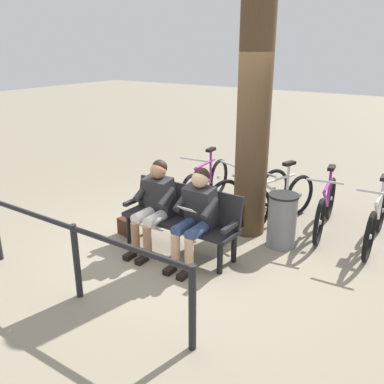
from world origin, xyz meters
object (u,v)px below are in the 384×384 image
Objects in this scene: handbag at (128,227)px; tree_trunk at (253,124)px; litter_bin at (282,220)px; bicycle_blue at (279,201)px; bicycle_purple at (250,192)px; person_reading at (196,212)px; bicycle_red at (325,208)px; person_companion at (155,202)px; bicycle_silver at (205,184)px; bench at (183,214)px; bicycle_black at (376,220)px.

handbag is 2.28m from tree_trunk.
litter_bin is at bearing -154.83° from handbag.
bicycle_purple is (0.53, -0.10, 0.00)m from bicycle_blue.
handbag is 2.17m from litter_bin.
litter_bin is 1.18m from bicycle_purple.
person_reading is 0.77× the size of bicycle_purple.
bicycle_red is 1.03× the size of bicycle_blue.
tree_trunk is 1.64m from bicycle_red.
handbag is at bearing -27.96° from bicycle_blue.
bicycle_purple is at bearing -97.67° from bicycle_red.
litter_bin is at bearing -143.22° from person_companion.
bicycle_silver is at bearing -98.59° from handbag.
bicycle_purple is (-0.16, -1.64, -0.15)m from bench.
handbag is 0.18× the size of bicycle_black.
bicycle_silver is (1.69, -0.77, -0.01)m from litter_bin.
bicycle_silver is (2.03, 0.04, 0.00)m from bicycle_red.
bicycle_black is (-1.62, -0.56, -1.21)m from tree_trunk.
bench is 1.74m from bicycle_silver.
bicycle_purple and bicycle_silver have the same top height.
person_companion is at bearing -56.88° from bicycle_black.
bicycle_red is (-1.37, -1.65, -0.15)m from bench.
bicycle_red and bicycle_blue have the same top height.
bicycle_blue is 0.54m from bicycle_purple.
tree_trunk reaches higher than bench.
litter_bin is (-1.03, -0.84, -0.14)m from bench.
bicycle_blue is at bearing -114.00° from tree_trunk.
bench is 0.39m from person_companion.
bicycle_black and bicycle_red have the same top height.
bicycle_silver reaches higher than litter_bin.
person_reading reaches higher than bicycle_black.
person_reading is 1.83m from bicycle_purple.
litter_bin is at bearing -57.76° from bicycle_black.
tree_trunk is (-1.37, -1.09, 1.45)m from handbag.
person_reading is 1.63× the size of litter_bin.
person_companion is 0.71× the size of bicycle_black.
handbag is at bearing -7.97° from person_companion.
litter_bin is 1.86m from bicycle_silver.
person_companion is 0.74× the size of bicycle_blue.
person_companion is 0.38× the size of tree_trunk.
tree_trunk reaches higher than bicycle_purple.
bicycle_black is 1.07× the size of bicycle_purple.
tree_trunk is 1.34m from litter_bin.
bicycle_black is at bearing -145.06° from litter_bin.
person_companion is at bearing -0.05° from person_reading.
bench is at bearing -27.21° from person_reading.
bicycle_red is at bearing -129.32° from bench.
bicycle_black is at bearing -143.89° from person_companion.
bench is 0.95× the size of bicycle_black.
person_reading is 0.71× the size of bicycle_black.
litter_bin is at bearing 61.44° from bicycle_silver.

